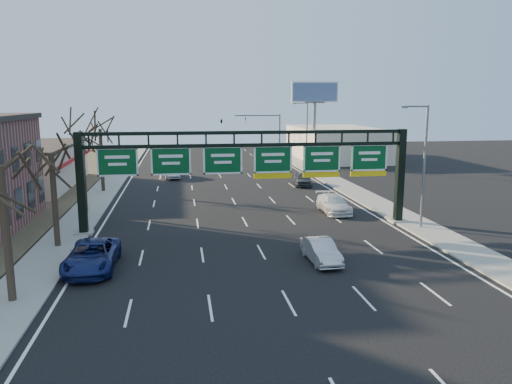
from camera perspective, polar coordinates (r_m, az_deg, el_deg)
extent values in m
plane|color=black|center=(29.47, 1.23, -8.02)|extent=(160.00, 160.00, 0.00)
cube|color=gray|center=(49.07, -17.86, -0.94)|extent=(3.00, 120.00, 0.12)
cube|color=gray|center=(51.53, 11.49, -0.11)|extent=(3.00, 120.00, 0.12)
cube|color=white|center=(48.67, -2.82, -0.60)|extent=(21.60, 120.00, 0.01)
cube|color=black|center=(36.63, -19.36, 0.86)|extent=(0.55, 0.55, 7.20)
cube|color=gray|center=(37.34, -19.04, -4.44)|extent=(1.20, 1.20, 0.20)
cube|color=black|center=(39.60, 16.11, 1.72)|extent=(0.55, 0.55, 7.20)
cube|color=gray|center=(40.26, 15.86, -3.21)|extent=(1.20, 1.20, 0.20)
cube|color=black|center=(35.92, -0.93, 6.81)|extent=(23.40, 0.25, 0.25)
cube|color=black|center=(35.99, -0.93, 5.38)|extent=(23.40, 0.25, 0.25)
cube|color=#04441D|center=(36.04, -15.55, 3.33)|extent=(2.80, 0.10, 2.00)
cube|color=#04441D|center=(35.78, -9.70, 3.51)|extent=(2.80, 0.10, 2.00)
cube|color=#04441D|center=(35.90, -3.82, 3.66)|extent=(2.80, 0.10, 2.00)
cube|color=#04441D|center=(36.39, 1.94, 3.77)|extent=(2.80, 0.10, 2.00)
cube|color=yellow|center=(36.55, 1.93, 1.87)|extent=(2.80, 0.10, 0.40)
cube|color=#04441D|center=(37.24, 7.51, 3.84)|extent=(2.80, 0.10, 2.00)
cube|color=yellow|center=(37.40, 7.47, 1.99)|extent=(2.80, 0.10, 0.40)
cube|color=#04441D|center=(38.42, 12.79, 3.87)|extent=(2.80, 0.10, 2.00)
cube|color=yellow|center=(38.57, 12.72, 2.07)|extent=(2.80, 0.10, 0.40)
cube|color=#C1B6A0|center=(59.36, -24.94, 2.59)|extent=(10.00, 18.00, 4.40)
cube|color=#332B26|center=(59.12, -25.11, 4.84)|extent=(10.40, 18.40, 0.30)
cube|color=#A11011|center=(58.04, -20.16, 3.56)|extent=(1.20, 18.00, 0.40)
cube|color=#C1B6A0|center=(81.69, 9.09, 5.54)|extent=(12.00, 20.00, 5.00)
cylinder|color=#31241B|center=(25.55, -26.63, -4.23)|extent=(0.36, 0.36, 6.46)
cylinder|color=#31241B|center=(34.05, -22.05, -0.76)|extent=(0.36, 0.36, 6.08)
cylinder|color=#31241B|center=(43.65, -19.12, 2.26)|extent=(0.36, 0.36, 6.84)
cylinder|color=#31241B|center=(53.46, -17.22, 3.57)|extent=(0.36, 0.36, 6.46)
cylinder|color=slate|center=(38.08, 18.67, 2.80)|extent=(0.20, 0.20, 9.00)
cylinder|color=slate|center=(37.38, 17.83, 9.49)|extent=(1.80, 0.12, 0.12)
cube|color=slate|center=(36.99, 16.56, 9.47)|extent=(0.50, 0.22, 0.15)
cylinder|color=slate|center=(69.90, 5.82, 6.55)|extent=(0.20, 0.20, 9.00)
cylinder|color=slate|center=(69.52, 5.16, 10.17)|extent=(1.80, 0.12, 0.12)
cube|color=slate|center=(69.31, 4.43, 10.14)|extent=(0.50, 0.22, 0.15)
cylinder|color=slate|center=(75.34, 6.65, 6.72)|extent=(0.50, 0.50, 9.00)
cube|color=slate|center=(75.19, 6.72, 10.14)|extent=(3.00, 0.30, 0.20)
cube|color=white|center=(75.20, 6.75, 11.29)|extent=(7.00, 0.30, 3.00)
cube|color=#496293|center=(75.00, 6.79, 11.29)|extent=(6.60, 0.05, 2.60)
cylinder|color=black|center=(84.39, 2.73, 6.49)|extent=(0.18, 0.18, 7.00)
cylinder|color=black|center=(83.55, 0.16, 8.73)|extent=(7.60, 0.14, 0.14)
imported|color=black|center=(83.30, -1.21, 8.17)|extent=(0.20, 0.20, 1.00)
imported|color=black|center=(82.87, -3.98, 8.14)|extent=(0.54, 0.54, 1.62)
imported|color=navy|center=(29.48, -18.24, -6.94)|extent=(2.68, 5.69, 1.57)
imported|color=#AEAEB3|center=(29.56, 7.43, -6.68)|extent=(1.62, 4.13, 1.34)
imported|color=white|center=(42.51, 8.86, -1.34)|extent=(2.07, 5.05, 1.46)
imported|color=#383B3D|center=(55.48, 5.36, 1.51)|extent=(2.42, 4.59, 1.49)
imported|color=silver|center=(61.49, -9.60, 2.36)|extent=(2.15, 5.10, 1.64)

